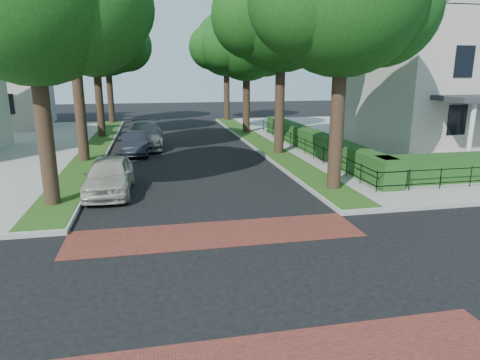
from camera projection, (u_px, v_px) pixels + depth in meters
name	position (u px, v px, depth m)	size (l,w,h in m)	color
ground	(236.00, 283.00, 10.16)	(120.00, 120.00, 0.00)	black
sidewalk_ne	(443.00, 137.00, 31.95)	(30.00, 30.00, 0.15)	gray
crosswalk_far	(216.00, 234.00, 13.20)	(9.00, 2.20, 0.01)	maroon
grass_strip_ne	(260.00, 142.00, 29.30)	(1.60, 29.80, 0.02)	#1F4213
grass_strip_nw	(96.00, 147.00, 27.21)	(1.60, 29.80, 0.02)	#1F4213
tree_right_mid	(282.00, 13.00, 23.74)	(8.25, 7.09, 11.22)	black
tree_right_far	(247.00, 43.00, 32.52)	(7.25, 6.23, 9.74)	black
tree_right_back	(227.00, 45.00, 40.98)	(7.50, 6.45, 10.20)	black
tree_left_mid	(73.00, 0.00, 21.51)	(8.00, 6.88, 11.48)	black
tree_left_far	(96.00, 38.00, 30.33)	(7.00, 6.02, 9.86)	black
tree_left_back	(108.00, 42.00, 38.82)	(7.75, 6.66, 10.44)	black
hedge_main_road	(314.00, 142.00, 25.71)	(1.00, 18.00, 1.20)	#1E4417
fence_main_road	(301.00, 145.00, 25.59)	(0.06, 18.00, 0.90)	black
house_victorian	(458.00, 52.00, 27.16)	(13.00, 13.05, 12.48)	#B4AFA2
parked_car_front	(109.00, 175.00, 17.39)	(1.80, 4.46, 1.52)	beige
parked_car_middle	(135.00, 143.00, 25.64)	(1.44, 4.14, 1.36)	black
parked_car_rear	(145.00, 135.00, 27.92)	(2.27, 5.59, 1.62)	slate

